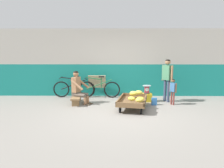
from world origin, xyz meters
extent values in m
plane|color=gray|center=(0.00, 0.00, 0.00)|extent=(80.00, 80.00, 0.00)
cube|color=#19847A|center=(0.00, 2.61, 0.65)|extent=(16.00, 0.30, 1.29)
cube|color=#B7B2A8|center=(0.00, 2.61, 2.00)|extent=(16.00, 0.30, 1.40)
cube|color=brown|center=(0.40, 0.51, 0.23)|extent=(1.10, 1.57, 0.05)
cube|color=brown|center=(0.01, 0.59, 0.31)|extent=(0.32, 1.42, 0.10)
cube|color=brown|center=(0.79, 0.44, 0.31)|extent=(0.32, 1.42, 0.10)
cube|color=brown|center=(0.54, 1.20, 0.31)|extent=(0.83, 0.20, 0.10)
cube|color=brown|center=(0.27, -0.17, 0.31)|extent=(0.83, 0.20, 0.10)
cylinder|color=black|center=(0.19, 1.07, 0.09)|extent=(0.08, 0.19, 0.18)
cylinder|color=black|center=(0.81, 0.95, 0.09)|extent=(0.08, 0.19, 0.18)
cylinder|color=black|center=(-0.01, 0.08, 0.09)|extent=(0.08, 0.19, 0.18)
cylinder|color=black|center=(0.61, -0.04, 0.09)|extent=(0.08, 0.19, 0.18)
ellipsoid|color=gold|center=(0.50, 0.94, 0.42)|extent=(0.28, 0.24, 0.13)
ellipsoid|color=gold|center=(0.43, 0.76, 0.42)|extent=(0.30, 0.28, 0.13)
ellipsoid|color=yellow|center=(0.55, -0.09, 0.42)|extent=(0.28, 0.23, 0.13)
ellipsoid|color=yellow|center=(0.59, 0.05, 0.42)|extent=(0.30, 0.28, 0.13)
ellipsoid|color=gold|center=(0.34, 0.08, 0.42)|extent=(0.30, 0.29, 0.13)
ellipsoid|color=yellow|center=(0.41, 0.30, 0.55)|extent=(0.29, 0.25, 0.13)
ellipsoid|color=yellow|center=(0.58, 0.43, 0.54)|extent=(0.27, 0.22, 0.13)
cube|color=olive|center=(-1.51, 1.20, 0.24)|extent=(0.39, 1.12, 0.05)
cube|color=olive|center=(-1.54, 1.58, 0.11)|extent=(0.25, 0.10, 0.22)
cube|color=olive|center=(-1.47, 0.82, 0.11)|extent=(0.25, 0.10, 0.22)
cylinder|color=#9E704C|center=(-1.10, 1.13, 0.14)|extent=(0.10, 0.10, 0.27)
cube|color=#4C3D2D|center=(-1.05, 1.11, 0.02)|extent=(0.24, 0.17, 0.04)
cylinder|color=brown|center=(-1.29, 1.21, 0.32)|extent=(0.42, 0.27, 0.13)
cylinder|color=#9E704C|center=(-1.17, 0.96, 0.14)|extent=(0.10, 0.10, 0.27)
cube|color=#4C3D2D|center=(-1.12, 0.94, 0.02)|extent=(0.24, 0.17, 0.04)
cylinder|color=brown|center=(-1.36, 1.04, 0.32)|extent=(0.42, 0.27, 0.13)
cube|color=brown|center=(-1.51, 1.20, 0.34)|extent=(0.31, 0.34, 0.14)
cube|color=#9E704C|center=(-1.51, 1.20, 0.67)|extent=(0.29, 0.36, 0.52)
cylinder|color=#9E704C|center=(-1.28, 1.32, 0.70)|extent=(0.46, 0.25, 0.36)
cylinder|color=#9E704C|center=(-1.44, 0.95, 0.70)|extent=(0.46, 0.25, 0.36)
sphere|color=#9E704C|center=(-1.51, 1.20, 1.05)|extent=(0.19, 0.19, 0.19)
ellipsoid|color=black|center=(-1.51, 1.20, 1.10)|extent=(0.17, 0.17, 0.09)
cube|color=gold|center=(1.00, 1.49, 0.15)|extent=(0.36, 0.28, 0.30)
cylinder|color=#28282D|center=(1.00, 1.49, 0.32)|extent=(0.20, 0.20, 0.03)
cube|color=#C6384C|center=(1.00, 1.49, 0.45)|extent=(0.16, 0.10, 0.24)
cylinder|color=white|center=(1.00, 1.44, 0.45)|extent=(0.13, 0.01, 0.13)
cylinder|color=#B2B5BA|center=(1.00, 1.49, 0.58)|extent=(0.30, 0.30, 0.01)
torus|color=black|center=(-2.28, 2.18, 0.32)|extent=(0.64, 0.06, 0.64)
torus|color=black|center=(-1.26, 2.19, 0.32)|extent=(0.64, 0.06, 0.64)
cylinder|color=black|center=(-1.77, 2.19, 0.52)|extent=(1.03, 0.05, 0.43)
cylinder|color=black|center=(-1.67, 2.19, 0.56)|extent=(0.04, 0.04, 0.48)
cylinder|color=black|center=(-1.97, 2.18, 0.76)|extent=(0.61, 0.04, 0.12)
cube|color=black|center=(-1.67, 2.19, 0.83)|extent=(0.20, 0.10, 0.05)
cylinder|color=black|center=(-2.28, 2.18, 0.78)|extent=(0.03, 0.48, 0.03)
torus|color=black|center=(-1.29, 2.19, 0.32)|extent=(0.64, 0.09, 0.64)
torus|color=black|center=(-0.27, 2.13, 0.32)|extent=(0.64, 0.09, 0.64)
cylinder|color=#236B3D|center=(-0.78, 2.16, 0.52)|extent=(1.03, 0.10, 0.43)
cylinder|color=#236B3D|center=(-0.68, 2.15, 0.56)|extent=(0.04, 0.04, 0.48)
cylinder|color=#236B3D|center=(-0.99, 2.17, 0.76)|extent=(0.62, 0.07, 0.12)
cube|color=black|center=(-0.68, 2.15, 0.83)|extent=(0.21, 0.11, 0.05)
cylinder|color=black|center=(-1.29, 2.19, 0.78)|extent=(0.06, 0.48, 0.03)
cube|color=#C6B289|center=(-0.88, 2.45, 0.43)|extent=(0.70, 0.29, 0.87)
cylinder|color=#38425B|center=(1.76, 1.42, 0.40)|extent=(0.10, 0.10, 0.80)
cylinder|color=#38425B|center=(1.67, 1.55, 0.40)|extent=(0.10, 0.10, 0.80)
cube|color=#427A56|center=(1.72, 1.49, 1.06)|extent=(0.34, 0.38, 0.52)
cylinder|color=#9E704C|center=(1.83, 1.31, 1.04)|extent=(0.07, 0.07, 0.56)
cylinder|color=#9E704C|center=(1.60, 1.66, 1.04)|extent=(0.07, 0.07, 0.56)
sphere|color=#9E704C|center=(1.72, 1.49, 1.44)|extent=(0.19, 0.19, 0.19)
ellipsoid|color=black|center=(1.72, 1.49, 1.49)|extent=(0.17, 0.17, 0.09)
cylinder|color=brown|center=(1.85, 1.01, 0.23)|extent=(0.06, 0.06, 0.46)
cylinder|color=brown|center=(1.79, 1.08, 0.23)|extent=(0.06, 0.06, 0.46)
cube|color=#386693|center=(1.82, 1.05, 0.60)|extent=(0.20, 0.21, 0.30)
cylinder|color=brown|center=(1.89, 0.95, 0.59)|extent=(0.04, 0.04, 0.32)
cylinder|color=brown|center=(1.74, 1.14, 0.59)|extent=(0.04, 0.04, 0.32)
sphere|color=brown|center=(1.82, 1.05, 0.83)|extent=(0.11, 0.11, 0.11)
ellipsoid|color=black|center=(1.82, 1.05, 0.86)|extent=(0.10, 0.10, 0.05)
cube|color=#3370B7|center=(1.18, 1.00, 0.12)|extent=(0.18, 0.12, 0.24)
camera|label=1|loc=(-0.18, -6.04, 1.82)|focal=33.90mm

